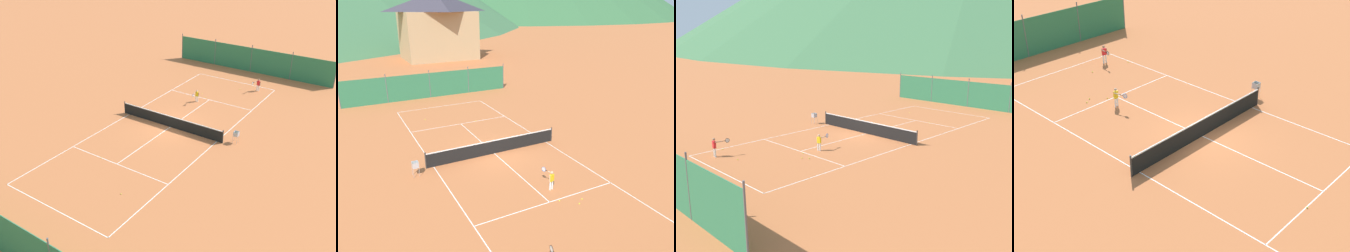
% 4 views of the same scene
% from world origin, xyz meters
% --- Properties ---
extents(ground_plane, '(600.00, 600.00, 0.00)m').
position_xyz_m(ground_plane, '(0.00, 0.00, 0.00)').
color(ground_plane, '#BC6638').
extents(court_line_markings, '(8.25, 23.85, 0.01)m').
position_xyz_m(court_line_markings, '(0.00, 0.00, 0.00)').
color(court_line_markings, white).
rests_on(court_line_markings, ground).
extents(tennis_net, '(9.18, 0.08, 1.06)m').
position_xyz_m(tennis_net, '(0.00, 0.00, 0.50)').
color(tennis_net, '#2D2D2D').
rests_on(tennis_net, ground).
extents(windscreen_fence_far, '(17.28, 0.08, 2.90)m').
position_xyz_m(windscreen_fence_far, '(-0.00, 15.50, 1.31)').
color(windscreen_fence_far, '#2D754C').
rests_on(windscreen_fence_far, ground).
extents(player_far_service, '(0.36, 0.97, 1.09)m').
position_xyz_m(player_far_service, '(0.76, -5.38, 0.64)').
color(player_far_service, white).
rests_on(player_far_service, ground).
extents(tennis_ball_alley_left, '(0.07, 0.07, 0.07)m').
position_xyz_m(tennis_ball_alley_left, '(1.59, -6.98, 0.03)').
color(tennis_ball_alley_left, '#CCE033').
rests_on(tennis_ball_alley_left, ground).
extents(tennis_ball_mid_court, '(0.07, 0.07, 0.07)m').
position_xyz_m(tennis_ball_mid_court, '(0.49, -6.57, 0.03)').
color(tennis_ball_mid_court, '#CCE033').
rests_on(tennis_ball_mid_court, ground).
extents(tennis_ball_service_box, '(0.07, 0.07, 0.07)m').
position_xyz_m(tennis_ball_service_box, '(1.37, 6.45, 0.03)').
color(tennis_ball_service_box, '#CCE033').
rests_on(tennis_ball_service_box, ground).
extents(tennis_ball_by_net_left, '(0.07, 0.07, 0.07)m').
position_xyz_m(tennis_ball_by_net_left, '(1.22, -7.23, 0.03)').
color(tennis_ball_by_net_left, '#CCE033').
rests_on(tennis_ball_by_net_left, ground).
extents(tennis_ball_far_corner, '(0.07, 0.07, 0.07)m').
position_xyz_m(tennis_ball_far_corner, '(-2.34, 8.77, 0.03)').
color(tennis_ball_far_corner, '#CCE033').
rests_on(tennis_ball_far_corner, ground).
extents(ball_hopper, '(0.36, 0.36, 0.89)m').
position_xyz_m(ball_hopper, '(-5.31, -0.63, 0.66)').
color(ball_hopper, '#B7B7BC').
rests_on(ball_hopper, ground).
extents(alpine_chalet, '(13.00, 10.00, 11.20)m').
position_xyz_m(alpine_chalet, '(8.47, 40.29, 5.82)').
color(alpine_chalet, tan).
rests_on(alpine_chalet, ground).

